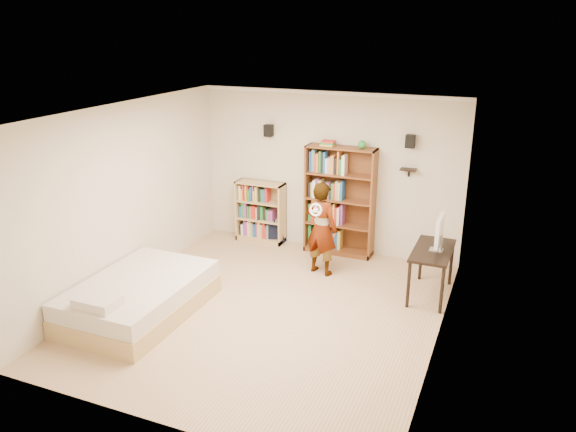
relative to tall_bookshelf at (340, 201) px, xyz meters
The scene contains 14 objects.
ground 2.52m from the tall_bookshelf, 96.56° to the right, with size 4.50×5.00×0.01m, color tan.
room_shell 2.49m from the tall_bookshelf, 96.56° to the right, with size 4.52×5.02×2.71m.
crown_molding 2.93m from the tall_bookshelf, 96.56° to the right, with size 4.50×5.00×0.06m.
speaker_left 1.71m from the tall_bookshelf, behind, with size 0.14×0.12×0.20m, color black.
speaker_right 1.53m from the tall_bookshelf, ahead, with size 0.14×0.12×0.20m, color black.
wall_shelf 1.26m from the tall_bookshelf, ahead, with size 0.25×0.16×0.03m, color black.
tall_bookshelf is the anchor object (origin of this frame).
low_bookshelf 1.51m from the tall_bookshelf, behind, with size 0.87×0.33×1.09m, color tan, non-canonical shape.
computer_desk 2.06m from the tall_bookshelf, 30.99° to the right, with size 0.52×1.05×0.71m, color black, non-canonical shape.
imac 2.04m from the tall_bookshelf, 31.02° to the right, with size 0.10×0.50×0.50m, color white, non-canonical shape.
daybed 3.62m from the tall_bookshelf, 120.78° to the right, with size 1.34×2.07×0.61m, color silver, non-canonical shape.
person 0.91m from the tall_bookshelf, 90.54° to the right, with size 0.54×0.35×1.48m, color black.
wii_wheel 1.18m from the tall_bookshelf, 90.41° to the right, with size 0.20×0.20×0.04m, color white.
navy_bag 1.39m from the tall_bookshelf, behind, with size 0.31×0.20×0.42m, color black, non-canonical shape.
Camera 1 is at (2.88, -6.22, 3.73)m, focal length 35.00 mm.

